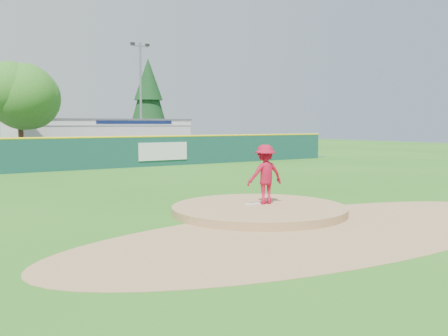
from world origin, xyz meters
TOP-DOWN VIEW (x-y plane):
  - ground at (0.00, 0.00)m, footprint 120.00×120.00m
  - pitchers_mound at (0.00, 0.00)m, footprint 5.50×5.50m
  - pitching_rubber at (0.00, 0.30)m, footprint 0.60×0.15m
  - infield_dirt_arc at (0.00, -3.00)m, footprint 15.40×15.40m
  - parking_lot at (0.00, 27.00)m, footprint 44.00×16.00m
  - pitcher at (0.41, 0.23)m, footprint 1.31×0.86m
  - van at (6.65, 21.96)m, footprint 4.84×3.32m
  - pool_building_grp at (6.00, 31.99)m, footprint 15.20×8.20m
  - fence_banners at (-2.25, 17.92)m, footprint 19.35×0.04m
  - outfield_fence at (0.00, 18.00)m, footprint 40.00×0.14m
  - deciduous_tree at (-2.00, 25.00)m, footprint 5.60×5.60m
  - conifer_tree at (13.00, 36.00)m, footprint 4.40×4.40m
  - light_pole_right at (9.00, 29.00)m, footprint 1.75×0.25m

SIDE VIEW (x-z plane):
  - ground at x=0.00m, z-range 0.00..0.00m
  - pitchers_mound at x=0.00m, z-range -0.25..0.25m
  - infield_dirt_arc at x=0.00m, z-range 0.00..0.01m
  - parking_lot at x=0.00m, z-range 0.00..0.02m
  - pitching_rubber at x=0.00m, z-range 0.25..0.29m
  - van at x=6.65m, z-range 0.02..1.25m
  - fence_banners at x=-2.25m, z-range 0.40..1.60m
  - outfield_fence at x=0.00m, z-range 0.05..2.12m
  - pitcher at x=0.41m, z-range 0.25..2.16m
  - pool_building_grp at x=6.00m, z-range 0.01..3.32m
  - deciduous_tree at x=-2.00m, z-range 0.87..8.23m
  - conifer_tree at x=13.00m, z-range 0.79..10.29m
  - light_pole_right at x=9.00m, z-range 0.54..10.54m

